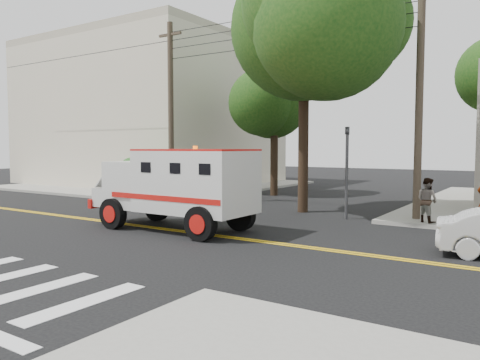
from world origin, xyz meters
The scene contains 12 objects.
ground centered at (0.00, 0.00, 0.00)m, with size 100.00×100.00×0.00m, color black.
sidewalk_nw centered at (-13.50, 13.50, 0.07)m, with size 17.00×17.00×0.15m, color gray.
building_left centered at (-15.50, 15.00, 5.15)m, with size 16.00×14.00×10.00m, color beige.
utility_pole_left centered at (-5.60, 6.00, 4.50)m, with size 0.28×0.28×9.00m, color #382D23.
utility_pole_right centered at (6.30, 6.20, 4.50)m, with size 0.28×0.28×9.00m, color #382D23.
tree_main centered at (1.94, 6.21, 7.20)m, with size 6.08×5.70×9.85m.
tree_left centered at (-2.68, 11.79, 5.73)m, with size 4.48×4.20×7.70m.
traffic_signal centered at (3.80, 5.60, 2.23)m, with size 0.15×0.18×3.60m.
accessibility_sign centered at (-6.20, 6.17, 1.37)m, with size 0.45×0.10×2.02m.
palm_planter centered at (-7.44, 6.62, 1.65)m, with size 3.52×2.63×2.36m.
armored_truck centered at (-0.12, 0.14, 1.56)m, with size 6.06×2.49×2.75m.
pedestrian_b centered at (6.81, 5.50, 0.94)m, with size 0.77×0.60×1.58m, color gray.
Camera 1 is at (10.30, -11.85, 2.80)m, focal length 35.00 mm.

